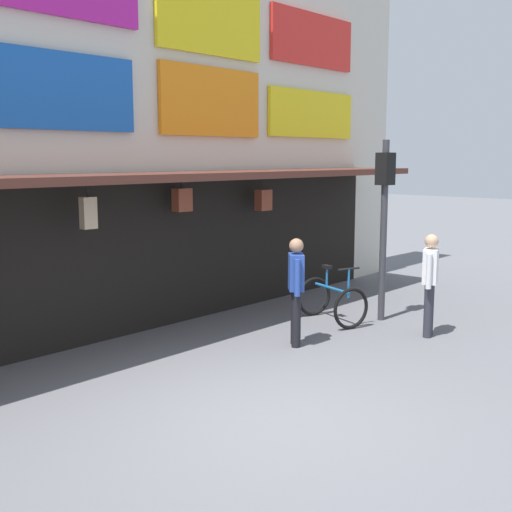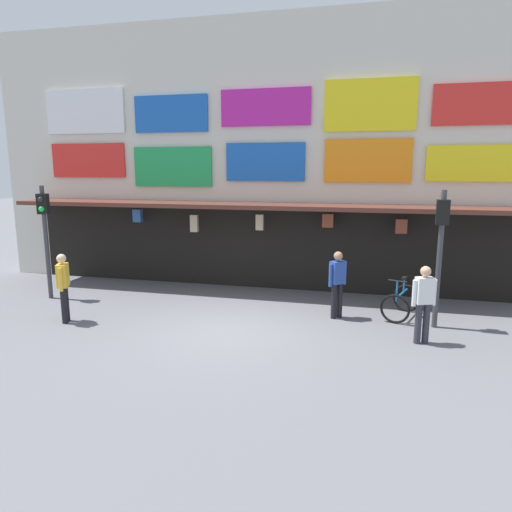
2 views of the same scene
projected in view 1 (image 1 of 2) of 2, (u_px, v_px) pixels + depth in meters
name	position (u px, v px, depth m)	size (l,w,h in m)	color
ground_plane	(271.00, 417.00, 7.29)	(80.00, 80.00, 0.00)	slate
shopfront	(42.00, 86.00, 9.71)	(18.00, 2.60, 8.00)	beige
traffic_light_far	(384.00, 201.00, 11.31)	(0.29, 0.33, 3.20)	#38383D
bicycle_parked	(332.00, 300.00, 11.41)	(1.05, 1.33, 1.05)	black
pedestrian_in_blue	(430.00, 279.00, 10.43)	(0.50, 0.33, 1.68)	#2D2D38
pedestrian_in_red	(296.00, 286.00, 9.90)	(0.41, 0.41, 1.68)	black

